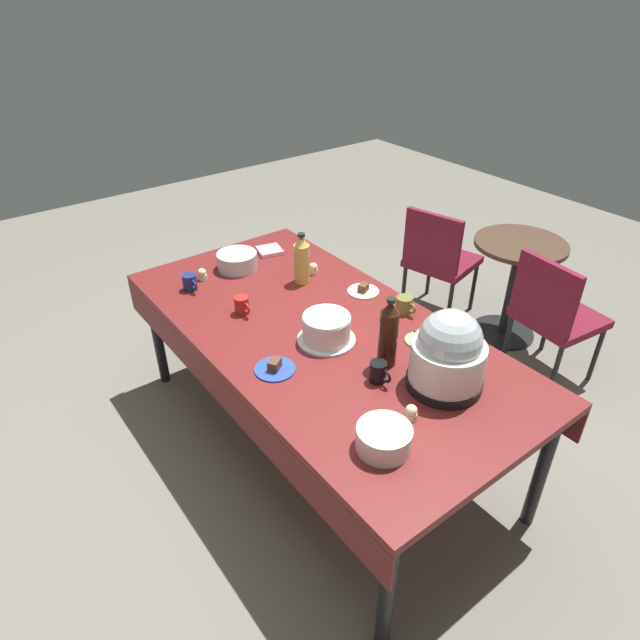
% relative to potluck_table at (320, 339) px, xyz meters
% --- Properties ---
extents(ground, '(9.00, 9.00, 0.00)m').
position_rel_potluck_table_xyz_m(ground, '(0.00, 0.00, -0.69)').
color(ground, slate).
extents(potluck_table, '(2.20, 1.10, 0.75)m').
position_rel_potluck_table_xyz_m(potluck_table, '(0.00, 0.00, 0.00)').
color(potluck_table, maroon).
rests_on(potluck_table, ground).
extents(frosted_layer_cake, '(0.28, 0.28, 0.14)m').
position_rel_potluck_table_xyz_m(frosted_layer_cake, '(0.10, -0.04, 0.13)').
color(frosted_layer_cake, silver).
rests_on(frosted_layer_cake, potluck_table).
extents(slow_cooker, '(0.32, 0.32, 0.36)m').
position_rel_potluck_table_xyz_m(slow_cooker, '(0.65, 0.16, 0.22)').
color(slow_cooker, black).
rests_on(slow_cooker, potluck_table).
extents(glass_salad_bowl, '(0.23, 0.23, 0.10)m').
position_rel_potluck_table_xyz_m(glass_salad_bowl, '(-0.80, 0.00, 0.11)').
color(glass_salad_bowl, '#B2C6BC').
rests_on(glass_salad_bowl, potluck_table).
extents(ceramic_snack_bowl, '(0.21, 0.21, 0.09)m').
position_rel_potluck_table_xyz_m(ceramic_snack_bowl, '(0.76, -0.29, 0.11)').
color(ceramic_snack_bowl, silver).
rests_on(ceramic_snack_bowl, potluck_table).
extents(dessert_plate_sage, '(0.14, 0.14, 0.06)m').
position_rel_potluck_table_xyz_m(dessert_plate_sage, '(0.37, 0.31, 0.08)').
color(dessert_plate_sage, '#8CA87F').
rests_on(dessert_plate_sage, potluck_table).
extents(dessert_plate_cobalt, '(0.18, 0.18, 0.05)m').
position_rel_potluck_table_xyz_m(dessert_plate_cobalt, '(0.14, -0.35, 0.07)').
color(dessert_plate_cobalt, '#2D4CB2').
rests_on(dessert_plate_cobalt, potluck_table).
extents(dessert_plate_cream, '(0.17, 0.17, 0.05)m').
position_rel_potluck_table_xyz_m(dessert_plate_cream, '(-0.14, 0.40, 0.07)').
color(dessert_plate_cream, beige).
rests_on(dessert_plate_cream, potluck_table).
extents(cupcake_berry, '(0.05, 0.05, 0.07)m').
position_rel_potluck_table_xyz_m(cupcake_berry, '(-0.47, 0.31, 0.09)').
color(cupcake_berry, beige).
rests_on(cupcake_berry, potluck_table).
extents(cupcake_rose, '(0.05, 0.05, 0.07)m').
position_rel_potluck_table_xyz_m(cupcake_rose, '(0.72, -0.10, 0.09)').
color(cupcake_rose, beige).
rests_on(cupcake_rose, potluck_table).
extents(cupcake_mint, '(0.05, 0.05, 0.07)m').
position_rel_potluck_table_xyz_m(cupcake_mint, '(-0.75, 0.41, 0.09)').
color(cupcake_mint, beige).
rests_on(cupcake_mint, potluck_table).
extents(cupcake_lemon, '(0.05, 0.05, 0.07)m').
position_rel_potluck_table_xyz_m(cupcake_lemon, '(-0.80, -0.23, 0.09)').
color(cupcake_lemon, beige).
rests_on(cupcake_lemon, potluck_table).
extents(soda_bottle_ginger_ale, '(0.09, 0.09, 0.29)m').
position_rel_potluck_table_xyz_m(soda_bottle_ginger_ale, '(-0.44, 0.21, 0.20)').
color(soda_bottle_ginger_ale, gold).
rests_on(soda_bottle_ginger_ale, potluck_table).
extents(soda_bottle_cola, '(0.08, 0.08, 0.33)m').
position_rel_potluck_table_xyz_m(soda_bottle_cola, '(0.40, 0.07, 0.22)').
color(soda_bottle_cola, '#33190F').
rests_on(soda_bottle_cola, potluck_table).
extents(coffee_mug_navy, '(0.12, 0.08, 0.09)m').
position_rel_potluck_table_xyz_m(coffee_mug_navy, '(-0.73, -0.33, 0.11)').
color(coffee_mug_navy, navy).
rests_on(coffee_mug_navy, potluck_table).
extents(coffee_mug_red, '(0.11, 0.07, 0.09)m').
position_rel_potluck_table_xyz_m(coffee_mug_red, '(-0.35, -0.23, 0.11)').
color(coffee_mug_red, '#B2231E').
rests_on(coffee_mug_red, potluck_table).
extents(coffee_mug_olive, '(0.12, 0.08, 0.08)m').
position_rel_potluck_table_xyz_m(coffee_mug_olive, '(0.14, 0.43, 0.10)').
color(coffee_mug_olive, olive).
rests_on(coffee_mug_olive, potluck_table).
extents(coffee_mug_black, '(0.11, 0.07, 0.09)m').
position_rel_potluck_table_xyz_m(coffee_mug_black, '(0.47, -0.04, 0.11)').
color(coffee_mug_black, black).
rests_on(coffee_mug_black, potluck_table).
extents(paper_napkin_stack, '(0.17, 0.17, 0.02)m').
position_rel_potluck_table_xyz_m(paper_napkin_stack, '(-0.86, 0.26, 0.07)').
color(paper_napkin_stack, pink).
rests_on(paper_napkin_stack, potluck_table).
extents(maroon_chair_left, '(0.53, 0.53, 0.85)m').
position_rel_potluck_table_xyz_m(maroon_chair_left, '(-0.53, 1.46, -0.20)').
color(maroon_chair_left, maroon).
rests_on(maroon_chair_left, ground).
extents(maroon_chair_right, '(0.49, 0.49, 0.85)m').
position_rel_potluck_table_xyz_m(maroon_chair_right, '(0.39, 1.46, -0.20)').
color(maroon_chair_right, maroon).
rests_on(maroon_chair_right, ground).
extents(round_cafe_table, '(0.60, 0.60, 0.72)m').
position_rel_potluck_table_xyz_m(round_cafe_table, '(-0.05, 1.68, -0.19)').
color(round_cafe_table, '#473323').
rests_on(round_cafe_table, ground).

